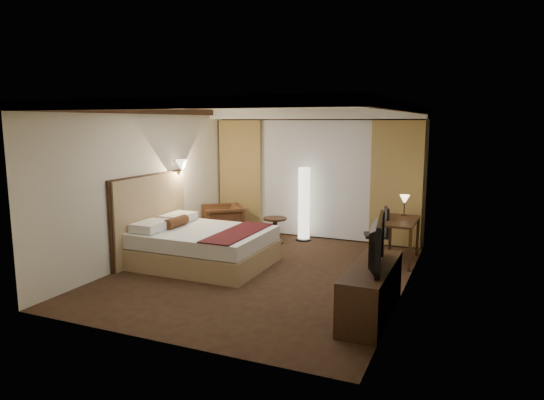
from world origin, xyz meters
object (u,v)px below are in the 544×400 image
at_px(office_chair, 376,233).
at_px(dresser, 371,291).
at_px(floor_lamp, 304,204).
at_px(desk, 399,241).
at_px(side_table, 275,230).
at_px(armchair, 222,221).
at_px(television, 370,239).
at_px(bed, 204,247).

relative_size(office_chair, dresser, 0.56).
height_order(floor_lamp, desk, floor_lamp).
distance_m(side_table, office_chair, 2.16).
bearing_deg(office_chair, armchair, 157.66).
relative_size(armchair, side_table, 1.54).
bearing_deg(office_chair, floor_lamp, 134.42).
relative_size(armchair, office_chair, 0.85).
xyz_separation_m(side_table, floor_lamp, (0.45, 0.46, 0.50)).
xyz_separation_m(floor_lamp, television, (2.09, -3.43, 0.23)).
distance_m(office_chair, television, 2.67).
relative_size(floor_lamp, dresser, 0.90).
height_order(side_table, dresser, dresser).
bearing_deg(office_chair, television, -99.03).
relative_size(bed, dresser, 1.27).
distance_m(bed, dresser, 3.29).
height_order(bed, floor_lamp, floor_lamp).
xyz_separation_m(bed, office_chair, (2.65, 1.49, 0.16)).
distance_m(desk, office_chair, 0.43).
height_order(armchair, office_chair, office_chair).
height_order(side_table, floor_lamp, floor_lamp).
distance_m(floor_lamp, television, 4.03).
xyz_separation_m(bed, dresser, (3.11, -1.09, 0.01)).
distance_m(armchair, floor_lamp, 1.74).
bearing_deg(armchair, office_chair, 49.00).
bearing_deg(desk, television, -89.56).
relative_size(side_table, television, 0.45).
bearing_deg(dresser, office_chair, 100.09).
distance_m(armchair, side_table, 1.15).
xyz_separation_m(floor_lamp, office_chair, (1.66, -0.85, -0.29)).
bearing_deg(side_table, desk, -7.59).
bearing_deg(armchair, desk, 50.21).
relative_size(armchair, floor_lamp, 0.53).
xyz_separation_m(armchair, television, (3.67, -2.80, 0.59)).
xyz_separation_m(bed, television, (3.08, -1.09, 0.68)).
bearing_deg(floor_lamp, television, -58.63).
height_order(office_chair, television, television).
xyz_separation_m(bed, desk, (3.06, 1.54, 0.06)).
bearing_deg(side_table, dresser, -49.05).
distance_m(armchair, television, 4.65).
bearing_deg(television, desk, -7.79).
xyz_separation_m(side_table, dresser, (2.57, -2.97, 0.07)).
height_order(armchair, dresser, armchair).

